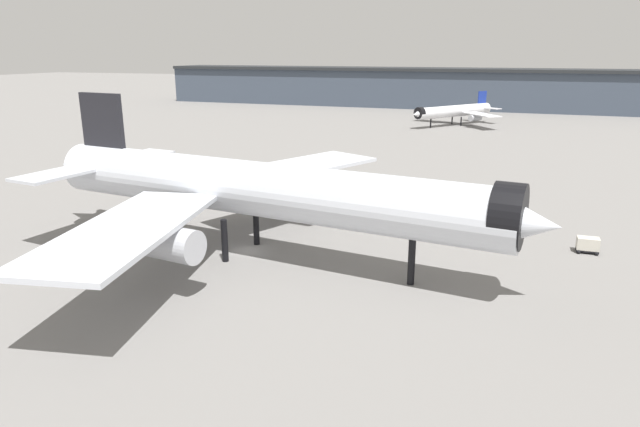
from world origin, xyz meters
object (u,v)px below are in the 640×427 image
at_px(airliner_far_taxiway, 454,111).
at_px(traffic_cone_near_nose, 232,181).
at_px(service_truck_front, 273,173).
at_px(baggage_cart_trailing, 588,245).
at_px(airliner_near_gate, 257,190).

distance_m(airliner_far_taxiway, traffic_cone_near_nose, 98.40).
distance_m(service_truck_front, baggage_cart_trailing, 54.18).
bearing_deg(airliner_far_taxiway, baggage_cart_trailing, 49.30).
height_order(airliner_near_gate, baggage_cart_trailing, airliner_near_gate).
relative_size(airliner_near_gate, baggage_cart_trailing, 26.01).
bearing_deg(airliner_far_taxiway, service_truck_front, 21.77).
height_order(airliner_near_gate, traffic_cone_near_nose, airliner_near_gate).
height_order(airliner_near_gate, service_truck_front, airliner_near_gate).
relative_size(airliner_far_taxiway, service_truck_front, 5.25).
bearing_deg(traffic_cone_near_nose, airliner_near_gate, -57.71).
relative_size(airliner_far_taxiway, baggage_cart_trailing, 12.98).
xyz_separation_m(airliner_near_gate, service_truck_front, (-13.69, 35.47, -6.15)).
distance_m(baggage_cart_trailing, traffic_cone_near_nose, 58.56).
bearing_deg(baggage_cart_trailing, airliner_far_taxiway, -76.96).
relative_size(airliner_near_gate, service_truck_front, 10.52).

